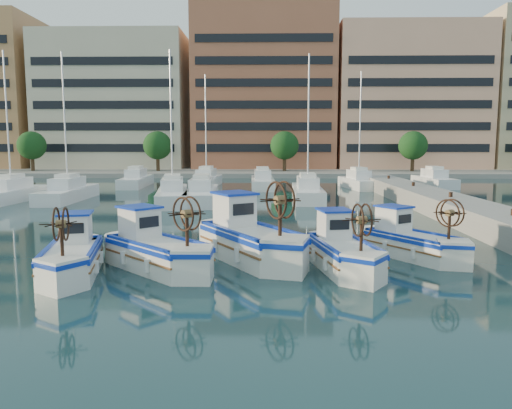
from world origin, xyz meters
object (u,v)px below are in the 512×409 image
fishing_boat_a (72,254)px  fishing_boat_b (156,248)px  fishing_boat_d (342,250)px  fishing_boat_c (249,237)px  fishing_boat_e (411,240)px

fishing_boat_a → fishing_boat_b: 2.85m
fishing_boat_d → fishing_boat_b: bearing=170.7°
fishing_boat_c → fishing_boat_b: bearing=173.7°
fishing_boat_a → fishing_boat_b: size_ratio=0.99×
fishing_boat_c → fishing_boat_d: bearing=-53.4°
fishing_boat_c → fishing_boat_a: bearing=169.6°
fishing_boat_c → fishing_boat_e: fishing_boat_c is taller
fishing_boat_a → fishing_boat_e: bearing=0.4°
fishing_boat_c → fishing_boat_d: (3.43, -1.40, -0.17)m
fishing_boat_b → fishing_boat_c: size_ratio=0.81×
fishing_boat_b → fishing_boat_d: (6.76, 0.15, -0.05)m
fishing_boat_c → fishing_boat_d: fishing_boat_c is taller
fishing_boat_b → fishing_boat_c: fishing_boat_c is taller
fishing_boat_e → fishing_boat_d: bearing=179.2°
fishing_boat_b → fishing_boat_d: fishing_boat_b is taller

